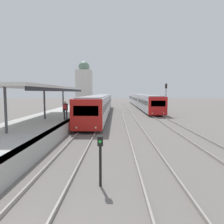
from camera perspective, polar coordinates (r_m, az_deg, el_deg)
The scene contains 7 objects.
platform_canopy at distance 20.80m, azimuth -17.22°, elevation 6.03°, with size 4.00×17.55×2.96m.
person_on_platform at distance 19.63m, azimuth -12.10°, elevation 0.81°, with size 0.40×0.40×1.66m.
train_near at distance 34.39m, azimuth -3.04°, elevation 2.19°, with size 2.67×33.12×3.02m.
train_far at distance 53.64m, azimuth 7.36°, elevation 3.19°, with size 2.60×45.89×2.94m.
signal_post_near at distance 8.16m, azimuth -3.07°, elevation -11.28°, with size 0.20×0.21×1.88m.
signal_mast_far at distance 33.27m, azimuth 13.90°, elevation 4.23°, with size 0.28×0.29×4.74m.
distant_domed_building at distance 58.71m, azimuth -7.29°, elevation 7.04°, with size 4.00×4.00×11.53m.
Camera 1 is at (2.47, -3.28, 3.47)m, focal length 35.00 mm.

